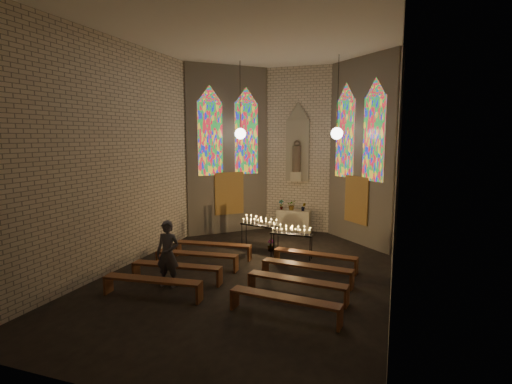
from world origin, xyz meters
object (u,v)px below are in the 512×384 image
votive_stand_left (260,223)px  votive_stand_right (291,232)px  visitor (168,254)px  altar (294,221)px  aisle_flower_pot (271,245)px

votive_stand_left → votive_stand_right: (1.39, -0.77, -0.04)m
votive_stand_right → visitor: 4.43m
altar → aisle_flower_pot: bearing=-92.5°
votive_stand_left → visitor: bearing=-90.2°
altar → votive_stand_right: bearing=-77.5°
votive_stand_right → visitor: (-2.54, -3.63, 0.01)m
altar → visitor: (-1.77, -7.11, 0.42)m
altar → visitor: 7.33m
votive_stand_right → altar: bearing=103.3°
altar → votive_stand_left: (-0.62, -2.71, 0.44)m
visitor → altar: bearing=72.7°
votive_stand_right → visitor: visitor is taller
altar → visitor: size_ratio=0.76×
altar → aisle_flower_pot: (-0.13, -2.93, -0.29)m
aisle_flower_pot → votive_stand_right: votive_stand_right is taller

